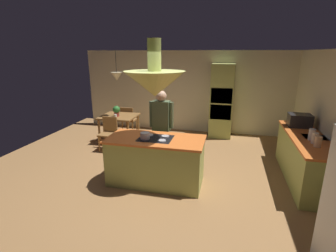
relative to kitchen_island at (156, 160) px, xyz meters
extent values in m
plane|color=#9E7042|center=(0.00, 0.20, -0.46)|extent=(8.16, 8.16, 0.00)
cube|color=beige|center=(0.00, 3.65, 0.81)|extent=(6.80, 0.10, 2.55)
cube|color=#A8B259|center=(0.00, 0.00, -0.02)|extent=(1.79, 0.83, 0.88)
cube|color=orange|center=(0.00, 0.00, 0.44)|extent=(1.85, 0.89, 0.04)
cube|color=black|center=(0.00, 0.00, 0.45)|extent=(0.64, 0.52, 0.01)
cylinder|color=#B2B2B7|center=(-0.16, -0.13, 0.47)|extent=(0.15, 0.15, 0.02)
cylinder|color=#B2B2B7|center=(0.16, -0.13, 0.47)|extent=(0.15, 0.15, 0.02)
cylinder|color=#B2B2B7|center=(-0.16, 0.13, 0.47)|extent=(0.15, 0.15, 0.02)
cylinder|color=#B2B2B7|center=(0.16, 0.13, 0.47)|extent=(0.15, 0.15, 0.02)
cube|color=#A8B259|center=(2.84, 0.80, -0.02)|extent=(0.62, 2.32, 0.88)
cube|color=orange|center=(2.84, 0.80, 0.44)|extent=(0.66, 2.36, 0.04)
cube|color=#B2B2B7|center=(3.00, 0.80, 0.38)|extent=(0.48, 0.36, 0.16)
cube|color=#A8B259|center=(1.10, 3.25, 0.62)|extent=(0.66, 0.62, 2.18)
cube|color=black|center=(1.10, 2.96, 0.84)|extent=(0.60, 0.04, 0.44)
cube|color=black|center=(1.10, 2.96, 0.36)|extent=(0.60, 0.04, 0.44)
cube|color=olive|center=(-1.70, 2.10, 0.28)|extent=(0.98, 0.91, 0.04)
cylinder|color=olive|center=(-2.13, 1.71, -0.10)|extent=(0.06, 0.06, 0.72)
cylinder|color=olive|center=(-1.27, 1.71, -0.10)|extent=(0.06, 0.06, 0.72)
cylinder|color=olive|center=(-2.13, 2.49, -0.10)|extent=(0.06, 0.06, 0.72)
cylinder|color=olive|center=(-1.27, 2.49, -0.10)|extent=(0.06, 0.06, 0.72)
cylinder|color=tan|center=(-0.16, 0.72, -0.04)|extent=(0.14, 0.14, 0.85)
cylinder|color=tan|center=(0.02, 0.72, -0.04)|extent=(0.14, 0.14, 0.85)
cube|color=#4C6042|center=(-0.07, 0.72, 0.71)|extent=(0.36, 0.22, 0.65)
cylinder|color=#4C6042|center=(-0.29, 0.72, 0.74)|extent=(0.09, 0.09, 0.56)
cylinder|color=#4C6042|center=(0.15, 0.72, 0.74)|extent=(0.09, 0.09, 0.56)
sphere|color=tan|center=(-0.07, 0.72, 1.14)|extent=(0.23, 0.23, 0.23)
cone|color=#A8B259|center=(0.00, 0.00, 1.48)|extent=(1.10, 1.10, 0.45)
cylinder|color=#A8B259|center=(0.00, 0.00, 1.98)|extent=(0.24, 0.24, 0.55)
cone|color=beige|center=(-1.70, 2.10, 1.40)|extent=(0.32, 0.32, 0.22)
cylinder|color=black|center=(-1.70, 2.10, 1.81)|extent=(0.01, 0.01, 0.60)
cube|color=olive|center=(-1.70, 1.35, -0.02)|extent=(0.40, 0.40, 0.04)
cube|color=olive|center=(-1.70, 1.53, 0.20)|extent=(0.40, 0.04, 0.42)
cylinder|color=olive|center=(-1.87, 1.18, -0.25)|extent=(0.04, 0.04, 0.43)
cylinder|color=olive|center=(-1.53, 1.18, -0.25)|extent=(0.04, 0.04, 0.43)
cylinder|color=olive|center=(-1.87, 1.52, -0.25)|extent=(0.04, 0.04, 0.43)
cylinder|color=olive|center=(-1.53, 1.52, -0.25)|extent=(0.04, 0.04, 0.43)
cube|color=olive|center=(-1.70, 2.85, -0.02)|extent=(0.40, 0.40, 0.04)
cube|color=olive|center=(-1.70, 2.67, 0.20)|extent=(0.40, 0.04, 0.42)
cylinder|color=olive|center=(-1.53, 3.02, -0.25)|extent=(0.04, 0.04, 0.43)
cylinder|color=olive|center=(-1.87, 3.02, -0.25)|extent=(0.04, 0.04, 0.43)
cylinder|color=olive|center=(-1.53, 2.68, -0.25)|extent=(0.04, 0.04, 0.43)
cylinder|color=olive|center=(-1.87, 2.68, -0.25)|extent=(0.04, 0.04, 0.43)
cylinder|color=#99382D|center=(-1.72, 2.00, 0.36)|extent=(0.14, 0.14, 0.12)
sphere|color=#2D722D|center=(-1.72, 2.00, 0.50)|extent=(0.20, 0.20, 0.20)
cylinder|color=white|center=(-1.70, 1.87, 0.34)|extent=(0.07, 0.07, 0.09)
cylinder|color=#E0B78C|center=(2.84, 0.22, 0.55)|extent=(0.12, 0.12, 0.19)
cylinder|color=silver|center=(2.84, 0.40, 0.55)|extent=(0.11, 0.11, 0.20)
cylinder|color=silver|center=(2.84, 0.58, 0.56)|extent=(0.11, 0.11, 0.22)
cube|color=#232326|center=(2.84, 1.50, 0.60)|extent=(0.46, 0.36, 0.28)
cylinder|color=#B2B2B7|center=(-0.16, -0.13, 0.54)|extent=(0.18, 0.18, 0.12)
camera|label=1|loc=(1.30, -4.36, 2.02)|focal=27.09mm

